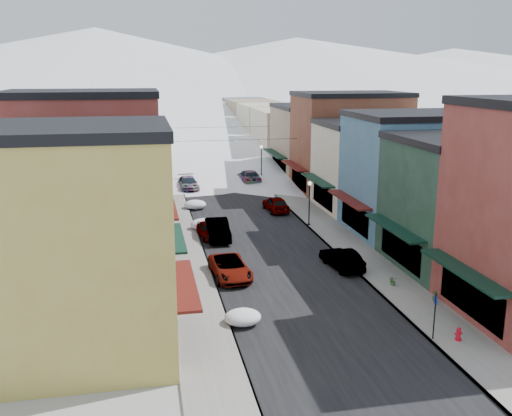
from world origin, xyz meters
name	(u,v)px	position (x,y,z in m)	size (l,w,h in m)	color
ground	(349,364)	(0.00, 0.00, 0.00)	(600.00, 600.00, 0.00)	gray
road	(208,166)	(0.00, 60.00, 0.01)	(10.00, 160.00, 0.01)	black
sidewalk_left	(163,167)	(-6.60, 60.00, 0.07)	(3.20, 160.00, 0.15)	gray
sidewalk_right	(252,164)	(6.60, 60.00, 0.07)	(3.20, 160.00, 0.15)	gray
curb_left	(174,166)	(-5.05, 60.00, 0.07)	(0.10, 160.00, 0.15)	slate
curb_right	(242,164)	(5.05, 60.00, 0.07)	(0.10, 160.00, 0.15)	slate
bldg_l_yellow	(67,243)	(-13.19, 4.00, 5.76)	(11.30, 8.70, 11.50)	#AD993F
bldg_l_cream	(85,219)	(-13.19, 12.50, 4.76)	(11.30, 8.20, 9.50)	#BFB49A
bldg_l_brick_near	(86,174)	(-13.69, 20.50, 6.26)	(12.30, 8.20, 12.50)	maroon
bldg_l_grayblue	(102,176)	(-13.19, 29.00, 4.51)	(11.30, 9.20, 9.00)	slate
bldg_l_brick_far	(97,152)	(-14.19, 38.00, 5.51)	(13.30, 9.20, 11.00)	brown
bldg_l_tan	(111,145)	(-13.19, 48.00, 5.01)	(11.30, 11.20, 10.00)	tan
bldg_r_green	(468,202)	(13.19, 12.00, 4.76)	(11.30, 9.20, 9.50)	#1B392A
bldg_r_blue	(411,174)	(13.19, 21.00, 5.26)	(11.30, 9.20, 10.50)	teal
bldg_r_cream	(375,165)	(13.69, 30.00, 4.51)	(12.30, 9.20, 9.00)	beige
bldg_r_brick_far	(349,142)	(14.19, 39.00, 5.76)	(13.30, 9.20, 11.50)	brown
bldg_r_tan	(316,141)	(13.19, 49.00, 4.76)	(11.30, 11.20, 9.50)	#8C765C
distant_blocks	(194,125)	(0.00, 83.00, 4.00)	(34.00, 55.00, 8.00)	gray
mountain_ridge	(119,69)	(-19.47, 277.18, 14.36)	(670.00, 340.00, 34.00)	silver
overhead_cables	(219,133)	(0.00, 47.50, 6.20)	(16.40, 15.04, 0.04)	black
car_white_suv	(230,268)	(-3.86, 12.95, 0.71)	(2.36, 5.12, 1.42)	silver
car_silver_sedan	(208,230)	(-4.23, 22.92, 0.67)	(1.58, 3.92, 1.34)	#AEB2B7
car_dark_hatch	(218,230)	(-3.50, 22.21, 0.84)	(1.77, 5.09, 1.68)	black
car_silver_wagon	(188,183)	(-4.30, 43.04, 0.79)	(2.20, 5.41, 1.57)	#AEAFB6
car_green_sedan	(342,259)	(4.30, 13.21, 0.74)	(1.56, 4.47, 1.47)	black
car_gray_suv	(276,204)	(3.50, 30.69, 0.79)	(1.86, 4.61, 1.57)	#9B9CA3
car_black_sedan	(249,177)	(3.50, 45.59, 0.85)	(2.38, 5.86, 1.70)	black
car_lane_silver	(201,162)	(-1.14, 59.08, 0.83)	(1.96, 4.88, 1.66)	#9B9EA3
car_lane_white	(215,156)	(1.61, 64.69, 0.82)	(2.71, 5.87, 1.63)	white
fire_hydrant	(458,334)	(6.40, 1.00, 0.48)	(0.42, 0.32, 0.73)	red
parking_sign	(435,313)	(5.20, 1.43, 1.62)	(0.07, 0.34, 2.52)	black
trash_can	(352,259)	(5.20, 13.45, 0.59)	(0.51, 0.51, 0.87)	#525557
streetlamp_near	(309,198)	(5.20, 24.60, 2.69)	(0.33, 0.33, 4.02)	black
streetlamp_far	(261,159)	(5.20, 46.01, 3.03)	(0.38, 0.38, 4.56)	black
planter_near	(393,280)	(6.40, 9.07, 0.46)	(0.55, 0.48, 0.61)	#356B30
planter_far	(435,296)	(7.80, 6.07, 0.46)	(0.34, 0.34, 0.61)	#335D2A
snow_pile_near	(243,317)	(-4.28, 5.48, 0.42)	(2.09, 2.48, 0.88)	white
snow_pile_mid	(204,224)	(-4.31, 25.35, 0.50)	(2.46, 2.72, 1.04)	white
snow_pile_far	(195,205)	(-4.39, 33.31, 0.46)	(2.27, 2.60, 0.96)	white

